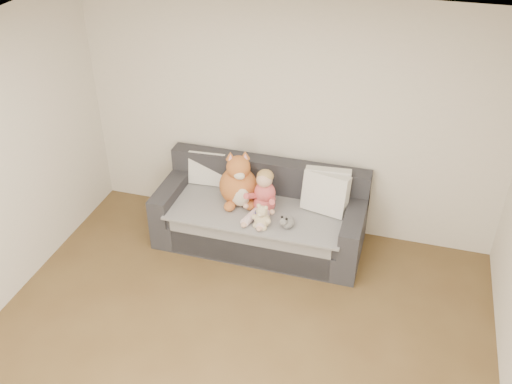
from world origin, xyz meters
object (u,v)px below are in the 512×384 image
at_px(plush_cat, 239,184).
at_px(sippy_cup, 258,214).
at_px(teddy_bear, 262,218).
at_px(sofa, 261,217).
at_px(toddler, 263,196).

distance_m(plush_cat, sippy_cup, 0.40).
height_order(teddy_bear, sippy_cup, teddy_bear).
xyz_separation_m(sofa, teddy_bear, (0.12, -0.38, 0.27)).
distance_m(sofa, plush_cat, 0.46).
relative_size(sofa, toddler, 4.40).
distance_m(toddler, plush_cat, 0.32).
relative_size(teddy_bear, sippy_cup, 2.36).
relative_size(toddler, plush_cat, 0.79).
height_order(toddler, sippy_cup, toddler).
bearing_deg(plush_cat, teddy_bear, -67.74).
bearing_deg(sippy_cup, sofa, 98.48).
bearing_deg(toddler, sofa, 120.43).
distance_m(toddler, sippy_cup, 0.19).
height_order(toddler, plush_cat, plush_cat).
bearing_deg(sippy_cup, toddler, 78.18).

